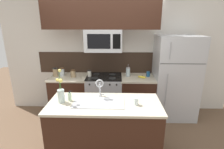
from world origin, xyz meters
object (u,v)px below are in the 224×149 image
Objects in this scene: refrigerator at (175,78)px; dish_soap_bottle at (70,97)px; sink_faucet at (100,86)px; storage_jar_short at (73,74)px; coffee_tin at (148,74)px; french_press at (128,72)px; storage_jar_medium at (62,72)px; microwave at (103,40)px; flower_vase at (61,94)px; stove_range at (104,96)px; storage_jar_tall at (55,72)px; storage_jar_squat at (89,74)px; drinking_glass at (136,101)px; banana_bunch at (142,77)px.

dish_soap_bottle is at bearing -148.38° from refrigerator.
storage_jar_short is at bearing 123.53° from sink_faucet.
dish_soap_bottle is (-1.39, -1.24, 0.01)m from coffee_tin.
french_press is at bearing 177.74° from refrigerator.
microwave is at bearing -3.66° from storage_jar_medium.
storage_jar_short is (-0.67, -0.01, -0.71)m from microwave.
storage_jar_short is 0.32× the size of flower_vase.
flower_vase is at bearing -113.75° from stove_range.
dish_soap_bottle is (0.63, -1.20, -0.02)m from storage_jar_tall.
microwave is 1.16m from storage_jar_medium.
french_press is (0.52, 0.06, 0.55)m from stove_range.
microwave is 4.96× the size of storage_jar_squat.
flower_vase is (-0.55, -1.22, -0.66)m from microwave.
storage_jar_tall is 0.40m from storage_jar_short.
banana_bunch is at bearing 78.28° from drinking_glass.
storage_jar_squat is 0.49× the size of sink_faucet.
storage_jar_squat is 0.84m from french_press.
drinking_glass is at bearing -45.93° from storage_jar_short.
storage_jar_short reaches higher than coffee_tin.
stove_range is 1.23m from microwave.
refrigerator is 2.44m from flower_vase.
microwave reaches higher than storage_jar_tall.
microwave reaches higher than dish_soap_bottle.
dish_soap_bottle is at bearing -110.03° from stove_range.
french_press reaches higher than dish_soap_bottle.
microwave is at bearing 69.64° from dish_soap_bottle.
microwave is 4.66× the size of storage_jar_short.
coffee_tin is (1.62, 0.09, -0.02)m from storage_jar_short.
storage_jar_short is 0.84× the size of banana_bunch.
banana_bunch is (1.88, -0.07, -0.07)m from storage_jar_tall.
storage_jar_squat reaches higher than banana_bunch.
stove_range is 1.50m from drinking_glass.
refrigerator reaches higher than storage_jar_short.
storage_jar_medium reaches higher than stove_range.
refrigerator reaches higher than french_press.
drinking_glass is (-0.26, -1.24, 0.03)m from banana_bunch.
storage_jar_short is 1.23m from sink_faucet.
storage_jar_tall reaches higher than storage_jar_squat.
french_press is 2.54× the size of drinking_glass.
drinking_glass is at bearing -23.95° from sink_faucet.
storage_jar_squat reaches higher than drinking_glass.
stove_range is 4.88× the size of banana_bunch.
banana_bunch is (-0.72, -0.08, 0.03)m from refrigerator.
storage_jar_tall is at bearing 177.88° from banana_bunch.
coffee_tin is 1.99m from flower_vase.
storage_jar_squat is (0.35, 0.03, -0.00)m from storage_jar_short.
coffee_tin is 1.46m from sink_faucet.
coffee_tin is at bearing 2.70° from storage_jar_squat.
coffee_tin is (0.14, 0.11, 0.03)m from banana_bunch.
refrigerator is 0.58m from coffee_tin.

